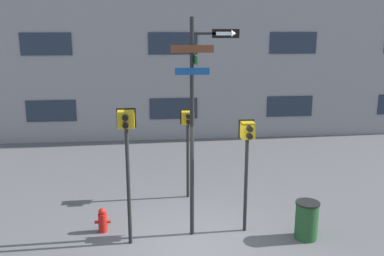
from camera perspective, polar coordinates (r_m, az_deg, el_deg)
name	(u,v)px	position (r m, az deg, el deg)	size (l,w,h in m)	color
ground_plane	(197,245)	(9.49, 0.71, -15.33)	(60.00, 60.00, 0.00)	#515154
street_sign_pole	(196,111)	(8.97, 0.48, 2.28)	(1.40, 0.77, 4.75)	black
pedestrian_signal_left	(127,141)	(8.79, -8.70, -1.71)	(0.40, 0.40, 2.94)	black
pedestrian_signal_right	(247,147)	(9.41, 7.36, -2.54)	(0.35, 0.40, 2.57)	black
pedestrian_signal_across	(188,130)	(11.25, -0.57, -0.28)	(0.38, 0.40, 2.41)	black
fire_hydrant	(103,220)	(10.11, -11.83, -11.96)	(0.36, 0.20, 0.57)	red
trash_bin	(307,220)	(9.89, 15.04, -11.78)	(0.53, 0.53, 0.85)	#1E4723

